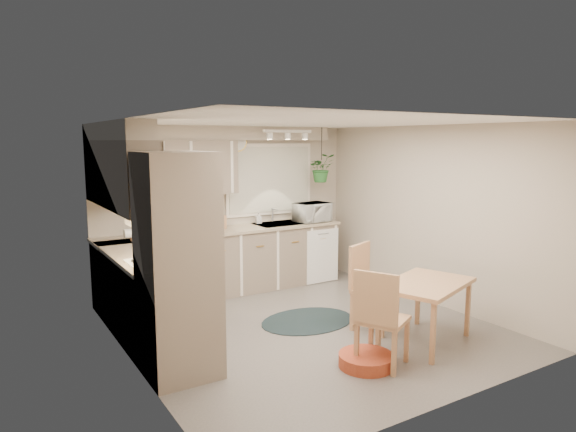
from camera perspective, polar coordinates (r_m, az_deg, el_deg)
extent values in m
plane|color=#6A635D|center=(6.21, 2.01, -12.33)|extent=(4.20, 4.20, 0.00)
plane|color=white|center=(5.81, 2.14, 10.39)|extent=(4.20, 4.20, 0.00)
cube|color=#B7AA97|center=(7.71, -6.63, 0.91)|extent=(4.00, 0.04, 2.40)
cube|color=#B7AA97|center=(4.34, 17.71, -5.29)|extent=(4.00, 0.04, 2.40)
cube|color=#B7AA97|center=(5.08, -17.07, -3.30)|extent=(0.04, 4.20, 2.40)
cube|color=#B7AA97|center=(7.19, 15.45, 0.12)|extent=(0.04, 4.20, 2.40)
cube|color=gray|center=(6.16, -16.14, -8.43)|extent=(0.60, 1.85, 0.90)
cube|color=gray|center=(7.49, -6.94, -5.15)|extent=(3.60, 0.60, 0.90)
cube|color=tan|center=(6.04, -16.23, -4.15)|extent=(0.64, 1.89, 0.04)
cube|color=tan|center=(7.39, -6.97, -1.62)|extent=(3.64, 0.64, 0.04)
cube|color=gray|center=(4.85, -12.13, -5.47)|extent=(0.65, 0.65, 2.10)
cube|color=white|center=(4.97, -8.64, -5.06)|extent=(0.02, 0.56, 0.58)
cube|color=gray|center=(6.01, -18.15, 4.42)|extent=(0.35, 2.00, 0.75)
cube|color=gray|center=(7.12, -13.44, 5.17)|extent=(2.00, 0.35, 0.75)
cube|color=#B7AA97|center=(5.99, -18.59, 8.94)|extent=(0.30, 2.00, 0.20)
cube|color=#B7AA97|center=(7.43, -7.69, 9.12)|extent=(3.60, 0.30, 0.20)
cube|color=white|center=(5.50, -14.52, -5.04)|extent=(0.52, 0.58, 0.02)
cube|color=white|center=(5.41, -14.90, -0.37)|extent=(0.40, 0.60, 0.14)
cube|color=silver|center=(7.96, -2.01, 4.09)|extent=(1.40, 0.02, 1.00)
cube|color=white|center=(7.97, -2.04, 4.10)|extent=(1.50, 0.02, 1.10)
cube|color=#ABAEB3|center=(7.81, -1.00, -1.16)|extent=(0.70, 0.48, 0.10)
cube|color=white|center=(7.97, 3.87, -4.46)|extent=(0.58, 0.02, 0.83)
cube|color=white|center=(7.49, -0.04, 9.41)|extent=(0.80, 0.04, 0.04)
cylinder|color=#E3BC50|center=(7.68, -5.63, 8.23)|extent=(0.30, 0.03, 0.30)
cube|color=tan|center=(5.88, 14.95, -10.30)|extent=(1.26, 1.04, 0.68)
cube|color=tan|center=(5.18, 10.48, -10.95)|extent=(0.62, 0.62, 0.99)
cube|color=tan|center=(6.10, 9.67, -7.88)|extent=(0.61, 0.61, 1.00)
ellipsoid|color=black|center=(6.43, 2.19, -11.54)|extent=(1.22, 0.92, 0.01)
cylinder|color=#AA4422|center=(5.28, 8.67, -15.58)|extent=(0.62, 0.62, 0.13)
imported|color=white|center=(7.98, 2.69, 0.64)|extent=(0.57, 0.37, 0.36)
imported|color=white|center=(7.80, -3.30, -0.59)|extent=(0.11, 0.19, 0.08)
imported|color=#286529|center=(8.02, 3.73, 4.98)|extent=(0.51, 0.54, 0.34)
cube|color=black|center=(7.12, -12.02, -0.77)|extent=(0.20, 0.23, 0.29)
cube|color=#ABAEB3|center=(7.30, -8.96, -0.95)|extent=(0.30, 0.20, 0.17)
cube|color=tan|center=(7.42, -7.30, -0.67)|extent=(0.10, 0.10, 0.19)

